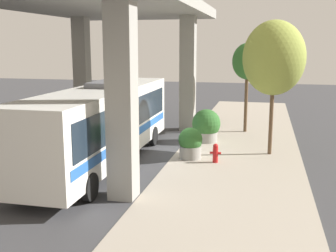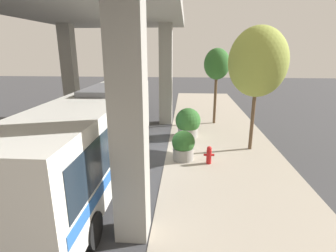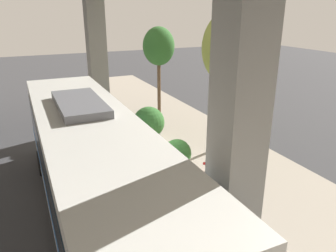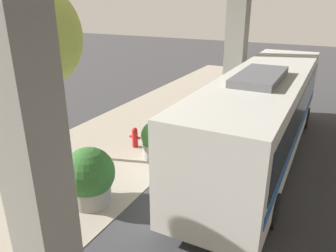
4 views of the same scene
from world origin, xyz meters
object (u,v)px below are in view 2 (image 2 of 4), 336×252
object	(u,v)px
fire_hydrant	(209,155)
street_tree_far	(217,65)
bus	(96,131)
street_tree_near	(258,62)
planter_front	(183,146)
planter_middle	(188,123)

from	to	relation	value
fire_hydrant	street_tree_far	world-z (taller)	street_tree_far
bus	street_tree_near	distance (m)	8.50
bus	planter_front	world-z (taller)	bus
street_tree_near	street_tree_far	xyz separation A→B (m)	(1.44, -5.21, -0.41)
street_tree_near	street_tree_far	distance (m)	5.42
planter_middle	street_tree_near	world-z (taller)	street_tree_near
bus	street_tree_near	size ratio (longest dim) A/B	1.93
street_tree_near	fire_hydrant	bearing A→B (deg)	41.21
planter_front	planter_middle	bearing A→B (deg)	-93.67
bus	fire_hydrant	bearing A→B (deg)	-164.41
bus	planter_front	xyz separation A→B (m)	(-3.65, -1.78, -1.24)
planter_front	street_tree_near	distance (m)	5.61
fire_hydrant	bus	bearing A→B (deg)	15.59
bus	street_tree_near	bearing A→B (deg)	-154.54
bus	street_tree_far	size ratio (longest dim) A/B	2.31
bus	planter_middle	bearing A→B (deg)	-125.64
fire_hydrant	planter_middle	distance (m)	4.20
planter_front	street_tree_near	bearing A→B (deg)	-155.09
fire_hydrant	street_tree_near	size ratio (longest dim) A/B	0.14
fire_hydrant	planter_front	bearing A→B (deg)	-18.81
fire_hydrant	street_tree_near	distance (m)	5.28
planter_front	planter_middle	size ratio (longest dim) A/B	0.82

